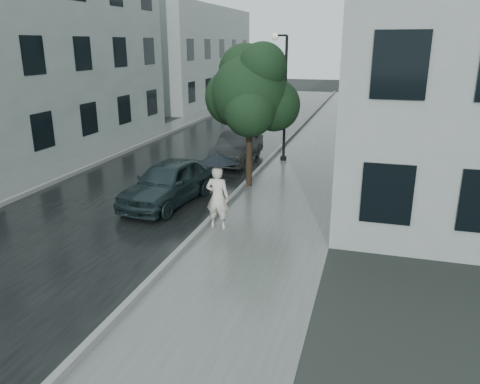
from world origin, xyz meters
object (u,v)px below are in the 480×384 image
(pedestrian, at_px, (218,197))
(street_tree, at_px, (250,92))
(lamp_post, at_px, (282,90))
(car_near, at_px, (168,182))
(car_far, at_px, (237,148))

(pedestrian, height_order, street_tree, street_tree)
(street_tree, distance_m, lamp_post, 4.18)
(pedestrian, distance_m, street_tree, 5.07)
(pedestrian, height_order, car_near, pedestrian)
(pedestrian, xyz_separation_m, lamp_post, (0.08, 8.56, 2.20))
(street_tree, distance_m, car_far, 4.44)
(car_far, bearing_deg, pedestrian, -76.81)
(street_tree, xyz_separation_m, car_far, (-1.43, 3.18, -2.75))
(lamp_post, bearing_deg, pedestrian, -76.43)
(street_tree, bearing_deg, car_near, -126.03)
(pedestrian, height_order, car_far, pedestrian)
(pedestrian, relative_size, car_near, 0.44)
(street_tree, distance_m, car_near, 4.36)
(pedestrian, distance_m, car_far, 7.77)
(pedestrian, relative_size, car_far, 0.46)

